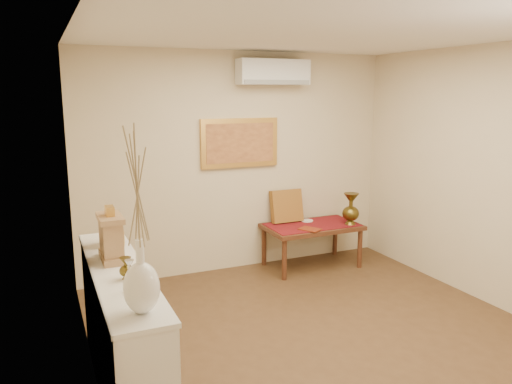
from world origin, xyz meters
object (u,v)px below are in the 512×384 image
low_table (312,230)px  mantel_clock (111,237)px  wooden_chest (110,231)px  brass_urn_tall (351,205)px  display_ledge (122,333)px  white_vase (138,220)px

low_table → mantel_clock: bearing=-148.2°
wooden_chest → brass_urn_tall: bearing=19.6°
display_ledge → low_table: (2.67, 1.88, -0.01)m
white_vase → display_ledge: (-0.02, 0.79, -1.03)m
brass_urn_tall → low_table: size_ratio=0.41×
display_ledge → mantel_clock: 0.70m
brass_urn_tall → display_ledge: brass_urn_tall is taller
white_vase → display_ledge: size_ratio=0.54×
brass_urn_tall → wooden_chest: 3.30m
mantel_clock → wooden_chest: 0.38m
brass_urn_tall → white_vase: bearing=-141.3°
mantel_clock → low_table: size_ratio=0.34×
wooden_chest → low_table: size_ratio=0.20×
display_ledge → wooden_chest: size_ratio=8.28×
display_ledge → white_vase: bearing=-88.6°
mantel_clock → wooden_chest: size_ratio=1.68×
wooden_chest → low_table: 3.00m
white_vase → wooden_chest: (0.01, 1.39, -0.42)m
display_ledge → low_table: size_ratio=1.68×
display_ledge → mantel_clock: (-0.00, 0.22, 0.66)m
white_vase → mantel_clock: bearing=91.4°
display_ledge → low_table: display_ledge is taller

